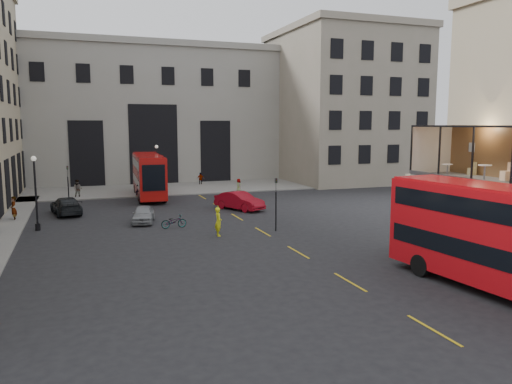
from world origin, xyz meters
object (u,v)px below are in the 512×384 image
object	(u,v)px
street_lamp_a	(36,197)
pedestrian_d	(239,186)
bus_near	(509,236)
bus_far	(149,174)
car_b	(239,201)
cyclist	(218,222)
cafe_chair_c	(507,175)
street_lamp_b	(157,172)
cafe_chair_d	(472,171)
car_a	(143,214)
pedestrian_c	(201,179)
cafe_table_far	(447,168)
traffic_light_near	(276,197)
bicycle	(174,221)
cafe_table_mid	(485,170)
pedestrian_e	(14,209)
car_c	(66,206)
traffic_light_far	(68,181)
pedestrian_b	(140,192)
pedestrian_a	(78,189)

from	to	relation	value
street_lamp_a	pedestrian_d	world-z (taller)	street_lamp_a
street_lamp_a	bus_near	distance (m)	30.09
bus_far	car_b	bearing A→B (deg)	-57.07
cyclist	cafe_chair_c	distance (m)	17.77
street_lamp_b	cafe_chair_d	size ratio (longest dim) A/B	6.94
car_a	pedestrian_c	size ratio (longest dim) A/B	2.42
car_a	cafe_chair_d	distance (m)	23.51
pedestrian_d	cafe_table_far	xyz separation A→B (m)	(3.31, -28.96, 4.27)
street_lamp_b	traffic_light_near	bearing A→B (deg)	-77.20
cafe_table_far	bicycle	bearing A→B (deg)	136.66
cafe_table_mid	cafe_chair_d	world-z (taller)	cafe_table_mid
bus_far	street_lamp_b	bearing A→B (deg)	63.43
cafe_table_far	street_lamp_b	bearing A→B (deg)	110.76
pedestrian_d	pedestrian_e	xyz separation A→B (m)	(-21.53, -9.27, 0.18)
cafe_chair_c	cafe_chair_d	bearing A→B (deg)	81.58
cafe_chair_c	cafe_chair_d	xyz separation A→B (m)	(0.43, 2.93, -0.06)
car_a	cyclist	size ratio (longest dim) A/B	1.95
traffic_light_near	cafe_table_mid	distance (m)	14.04
cafe_chair_c	cafe_chair_d	distance (m)	2.97
bicycle	pedestrian_e	world-z (taller)	pedestrian_e
cafe_table_far	car_b	bearing A→B (deg)	109.40
bicycle	cyclist	distance (m)	4.36
car_b	pedestrian_e	size ratio (longest dim) A/B	2.49
street_lamp_b	car_c	xyz separation A→B (m)	(-9.17, -9.87, -1.66)
cafe_chair_d	traffic_light_far	bearing A→B (deg)	131.97
car_b	pedestrian_d	size ratio (longest dim) A/B	3.05
cafe_chair_c	street_lamp_b	bearing A→B (deg)	111.19
bus_near	pedestrian_d	world-z (taller)	bus_near
traffic_light_far	cafe_chair_d	world-z (taller)	cafe_chair_d
traffic_light_near	pedestrian_d	distance (m)	20.10
cafe_table_mid	cafe_chair_c	world-z (taller)	cafe_chair_c
car_a	cyclist	bearing A→B (deg)	-44.53
bus_near	car_b	distance (m)	25.80
cyclist	cafe_table_far	xyz separation A→B (m)	(11.11, -9.12, 4.08)
traffic_light_far	pedestrian_e	size ratio (longest dim) A/B	1.95
cyclist	pedestrian_c	xyz separation A→B (m)	(5.50, 28.12, -0.19)
pedestrian_e	cafe_table_far	distance (m)	31.96
bus_near	cafe_chair_d	xyz separation A→B (m)	(4.16, 6.82, 2.12)
car_a	car_b	distance (m)	9.30
cafe_chair_d	car_b	bearing A→B (deg)	114.28
traffic_light_near	car_b	distance (m)	9.51
street_lamp_b	cyclist	xyz separation A→B (m)	(0.73, -22.12, -1.41)
traffic_light_far	bicycle	distance (m)	14.63
bicycle	pedestrian_b	world-z (taller)	pedestrian_b
street_lamp_a	street_lamp_b	distance (m)	19.42
bicycle	pedestrian_d	world-z (taller)	pedestrian_d
car_a	cafe_chair_c	size ratio (longest dim) A/B	4.04
car_a	pedestrian_a	bearing A→B (deg)	119.41
pedestrian_d	car_b	bearing A→B (deg)	154.54
car_a	pedestrian_b	distance (m)	11.22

